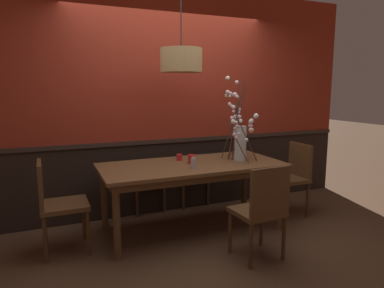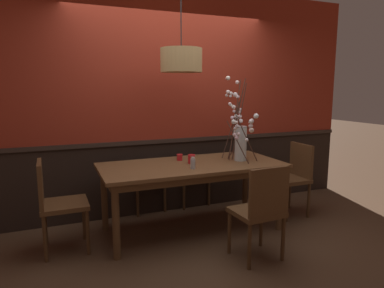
{
  "view_description": "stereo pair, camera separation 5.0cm",
  "coord_description": "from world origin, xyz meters",
  "px_view_note": "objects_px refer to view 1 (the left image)",
  "views": [
    {
      "loc": [
        -1.45,
        -3.41,
        1.59
      ],
      "look_at": [
        0.0,
        0.0,
        0.98
      ],
      "focal_mm": 32.17,
      "sensor_mm": 36.0,
      "label": 1
    },
    {
      "loc": [
        -1.4,
        -3.43,
        1.59
      ],
      "look_at": [
        0.0,
        0.0,
        0.98
      ],
      "focal_mm": 32.17,
      "sensor_mm": 36.0,
      "label": 2
    }
  ],
  "objects_px": {
    "vase_with_blossoms": "(240,136)",
    "chair_head_west_end": "(56,201)",
    "condiment_bottle": "(193,163)",
    "pendant_lamp": "(181,60)",
    "candle_holder_nearer_edge": "(191,159)",
    "chair_head_east_end": "(293,174)",
    "chair_far_side_left": "(144,171)",
    "dining_table": "(192,171)",
    "chair_near_side_right": "(262,207)",
    "candle_holder_nearer_center": "(179,157)",
    "chair_far_side_right": "(188,166)"
  },
  "relations": [
    {
      "from": "chair_far_side_right",
      "to": "vase_with_blossoms",
      "type": "relative_size",
      "value": 0.95
    },
    {
      "from": "chair_far_side_right",
      "to": "condiment_bottle",
      "type": "distance_m",
      "value": 1.21
    },
    {
      "from": "chair_head_east_end",
      "to": "pendant_lamp",
      "type": "relative_size",
      "value": 0.85
    },
    {
      "from": "chair_head_east_end",
      "to": "vase_with_blossoms",
      "type": "height_order",
      "value": "vase_with_blossoms"
    },
    {
      "from": "candle_holder_nearer_center",
      "to": "chair_near_side_right",
      "type": "bearing_deg",
      "value": -70.96
    },
    {
      "from": "chair_near_side_right",
      "to": "vase_with_blossoms",
      "type": "relative_size",
      "value": 0.94
    },
    {
      "from": "chair_head_west_end",
      "to": "pendant_lamp",
      "type": "xyz_separation_m",
      "value": [
        1.32,
        0.06,
        1.36
      ]
    },
    {
      "from": "candle_holder_nearer_center",
      "to": "condiment_bottle",
      "type": "bearing_deg",
      "value": -92.15
    },
    {
      "from": "dining_table",
      "to": "condiment_bottle",
      "type": "height_order",
      "value": "condiment_bottle"
    },
    {
      "from": "vase_with_blossoms",
      "to": "candle_holder_nearer_edge",
      "type": "relative_size",
      "value": 9.68
    },
    {
      "from": "condiment_bottle",
      "to": "candle_holder_nearer_edge",
      "type": "bearing_deg",
      "value": 71.6
    },
    {
      "from": "condiment_bottle",
      "to": "candle_holder_nearer_center",
      "type": "bearing_deg",
      "value": 87.85
    },
    {
      "from": "candle_holder_nearer_center",
      "to": "candle_holder_nearer_edge",
      "type": "relative_size",
      "value": 0.74
    },
    {
      "from": "vase_with_blossoms",
      "to": "chair_head_west_end",
      "type": "bearing_deg",
      "value": 178.69
    },
    {
      "from": "candle_holder_nearer_edge",
      "to": "chair_head_east_end",
      "type": "bearing_deg",
      "value": -1.75
    },
    {
      "from": "chair_near_side_right",
      "to": "chair_far_side_right",
      "type": "bearing_deg",
      "value": 90.22
    },
    {
      "from": "chair_head_west_end",
      "to": "chair_far_side_left",
      "type": "distance_m",
      "value": 1.39
    },
    {
      "from": "candle_holder_nearer_center",
      "to": "candle_holder_nearer_edge",
      "type": "distance_m",
      "value": 0.21
    },
    {
      "from": "chair_far_side_left",
      "to": "candle_holder_nearer_edge",
      "type": "distance_m",
      "value": 0.96
    },
    {
      "from": "chair_far_side_left",
      "to": "chair_near_side_right",
      "type": "bearing_deg",
      "value": -70.2
    },
    {
      "from": "condiment_bottle",
      "to": "pendant_lamp",
      "type": "distance_m",
      "value": 1.1
    },
    {
      "from": "candle_holder_nearer_edge",
      "to": "pendant_lamp",
      "type": "distance_m",
      "value": 1.07
    },
    {
      "from": "chair_head_east_end",
      "to": "candle_holder_nearer_center",
      "type": "relative_size",
      "value": 12.26
    },
    {
      "from": "chair_far_side_left",
      "to": "candle_holder_nearer_center",
      "type": "distance_m",
      "value": 0.75
    },
    {
      "from": "candle_holder_nearer_edge",
      "to": "pendant_lamp",
      "type": "relative_size",
      "value": 0.09
    },
    {
      "from": "vase_with_blossoms",
      "to": "pendant_lamp",
      "type": "relative_size",
      "value": 0.9
    },
    {
      "from": "chair_far_side_right",
      "to": "condiment_bottle",
      "type": "xyz_separation_m",
      "value": [
        -0.39,
        -1.11,
        0.3
      ]
    },
    {
      "from": "candle_holder_nearer_center",
      "to": "dining_table",
      "type": "bearing_deg",
      "value": -73.07
    },
    {
      "from": "chair_far_side_left",
      "to": "condiment_bottle",
      "type": "xyz_separation_m",
      "value": [
        0.23,
        -1.09,
        0.31
      ]
    },
    {
      "from": "chair_head_west_end",
      "to": "dining_table",
      "type": "bearing_deg",
      "value": -0.39
    },
    {
      "from": "chair_head_west_end",
      "to": "condiment_bottle",
      "type": "distance_m",
      "value": 1.38
    },
    {
      "from": "chair_head_east_end",
      "to": "candle_holder_nearer_edge",
      "type": "distance_m",
      "value": 1.41
    },
    {
      "from": "dining_table",
      "to": "chair_near_side_right",
      "type": "distance_m",
      "value": 0.96
    },
    {
      "from": "chair_near_side_right",
      "to": "candle_holder_nearer_center",
      "type": "height_order",
      "value": "chair_near_side_right"
    },
    {
      "from": "vase_with_blossoms",
      "to": "candle_holder_nearer_edge",
      "type": "height_order",
      "value": "vase_with_blossoms"
    },
    {
      "from": "vase_with_blossoms",
      "to": "chair_near_side_right",
      "type": "bearing_deg",
      "value": -107.04
    },
    {
      "from": "chair_far_side_left",
      "to": "candle_holder_nearer_edge",
      "type": "height_order",
      "value": "chair_far_side_left"
    },
    {
      "from": "chair_near_side_right",
      "to": "vase_with_blossoms",
      "type": "height_order",
      "value": "vase_with_blossoms"
    },
    {
      "from": "condiment_bottle",
      "to": "pendant_lamp",
      "type": "height_order",
      "value": "pendant_lamp"
    },
    {
      "from": "chair_head_west_end",
      "to": "chair_head_east_end",
      "type": "distance_m",
      "value": 2.79
    },
    {
      "from": "chair_near_side_right",
      "to": "pendant_lamp",
      "type": "relative_size",
      "value": 0.85
    },
    {
      "from": "chair_near_side_right",
      "to": "vase_with_blossoms",
      "type": "xyz_separation_m",
      "value": [
        0.26,
        0.86,
        0.53
      ]
    },
    {
      "from": "chair_far_side_left",
      "to": "chair_head_east_end",
      "type": "height_order",
      "value": "chair_far_side_left"
    },
    {
      "from": "vase_with_blossoms",
      "to": "condiment_bottle",
      "type": "xyz_separation_m",
      "value": [
        -0.66,
        -0.19,
        -0.22
      ]
    },
    {
      "from": "chair_head_east_end",
      "to": "chair_near_side_right",
      "type": "bearing_deg",
      "value": -140.62
    },
    {
      "from": "chair_head_west_end",
      "to": "candle_holder_nearer_edge",
      "type": "height_order",
      "value": "chair_head_west_end"
    },
    {
      "from": "chair_head_west_end",
      "to": "chair_far_side_right",
      "type": "bearing_deg",
      "value": 26.87
    },
    {
      "from": "chair_near_side_right",
      "to": "chair_far_side_right",
      "type": "distance_m",
      "value": 1.78
    },
    {
      "from": "pendant_lamp",
      "to": "chair_head_east_end",
      "type": "bearing_deg",
      "value": -3.92
    },
    {
      "from": "dining_table",
      "to": "candle_holder_nearer_edge",
      "type": "relative_size",
      "value": 20.15
    }
  ]
}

